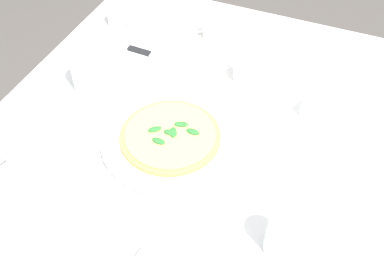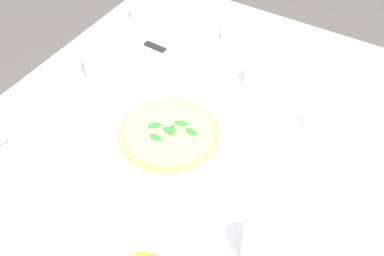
# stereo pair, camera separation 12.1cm
# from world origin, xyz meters

# --- Properties ---
(dining_table) EXTENTS (1.15, 1.15, 0.74)m
(dining_table) POSITION_xyz_m (0.00, 0.00, 0.61)
(dining_table) COLOR white
(dining_table) RESTS_ON ground_plane
(pizza_plate) EXTENTS (0.35, 0.35, 0.02)m
(pizza_plate) POSITION_xyz_m (-0.08, -0.10, 0.75)
(pizza_plate) COLOR white
(pizza_plate) RESTS_ON dining_table
(pizza) EXTENTS (0.26, 0.26, 0.02)m
(pizza) POSITION_xyz_m (-0.08, -0.10, 0.77)
(pizza) COLOR tan
(pizza) RESTS_ON pizza_plate
(coffee_cup_near_left) EXTENTS (0.13, 0.13, 0.06)m
(coffee_cup_near_left) POSITION_xyz_m (-0.14, 0.37, 0.77)
(coffee_cup_near_left) COLOR white
(coffee_cup_near_left) RESTS_ON dining_table
(coffee_cup_center_back) EXTENTS (0.13, 0.13, 0.07)m
(coffee_cup_center_back) POSITION_xyz_m (0.02, 0.20, 0.77)
(coffee_cup_center_back) COLOR white
(coffee_cup_center_back) RESTS_ON dining_table
(coffee_cup_far_right) EXTENTS (0.13, 0.13, 0.07)m
(coffee_cup_far_right) POSITION_xyz_m (-0.45, 0.32, 0.77)
(coffee_cup_far_right) COLOR white
(coffee_cup_far_right) RESTS_ON dining_table
(coffee_cup_right_edge) EXTENTS (0.13, 0.13, 0.07)m
(coffee_cup_right_edge) POSITION_xyz_m (-0.39, -0.29, 0.77)
(coffee_cup_right_edge) COLOR white
(coffee_cup_right_edge) RESTS_ON dining_table
(water_glass_near_right) EXTENTS (0.07, 0.07, 0.13)m
(water_glass_near_right) POSITION_xyz_m (-0.38, -0.00, 0.80)
(water_glass_near_right) COLOR white
(water_glass_near_right) RESTS_ON dining_table
(water_glass_far_left) EXTENTS (0.06, 0.06, 0.11)m
(water_glass_far_left) POSITION_xyz_m (0.26, -0.29, 0.79)
(water_glass_far_left) COLOR white
(water_glass_far_left) RESTS_ON dining_table
(napkin_folded) EXTENTS (0.24, 0.16, 0.02)m
(napkin_folded) POSITION_xyz_m (-0.26, 0.18, 0.75)
(napkin_folded) COLOR white
(napkin_folded) RESTS_ON dining_table
(dinner_knife) EXTENTS (0.20, 0.03, 0.01)m
(dinner_knife) POSITION_xyz_m (-0.26, 0.18, 0.76)
(dinner_knife) COLOR silver
(dinner_knife) RESTS_ON napkin_folded
(menu_card) EXTENTS (0.04, 0.09, 0.06)m
(menu_card) POSITION_xyz_m (0.22, 0.16, 0.77)
(menu_card) COLOR white
(menu_card) RESTS_ON dining_table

